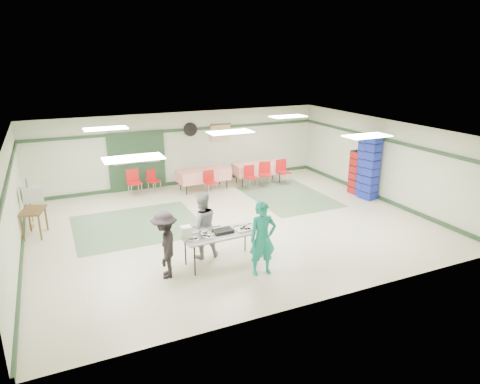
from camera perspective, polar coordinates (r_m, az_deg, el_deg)
name	(u,v)px	position (r m, az deg, el deg)	size (l,w,h in m)	color
floor	(231,224)	(12.46, -1.23, -4.24)	(11.00, 11.00, 0.00)	beige
ceiling	(230,131)	(11.71, -1.32, 8.09)	(11.00, 11.00, 0.00)	silver
wall_back	(183,148)	(16.13, -7.63, 5.77)	(11.00, 11.00, 0.00)	beige
wall_front	(324,239)	(8.31, 11.13, -6.18)	(11.00, 11.00, 0.00)	beige
wall_left	(11,207)	(11.17, -28.19, -1.73)	(9.00, 9.00, 0.00)	beige
wall_right	(383,160)	(14.98, 18.49, 4.07)	(9.00, 9.00, 0.00)	beige
trim_back	(182,130)	(15.97, -7.70, 8.21)	(11.00, 0.06, 0.10)	#203B23
baseboard_back	(184,182)	(16.42, -7.41, 1.35)	(11.00, 0.06, 0.12)	#203B23
trim_left	(8,177)	(10.98, -28.56, 1.74)	(9.00, 0.06, 0.10)	#203B23
baseboard_left	(22,257)	(11.62, -27.11, -7.72)	(9.00, 0.06, 0.12)	#203B23
trim_right	(384,139)	(14.82, 18.67, 6.68)	(9.00, 0.06, 0.10)	#203B23
baseboard_right	(378,197)	(15.30, 17.93, -0.63)	(9.00, 0.06, 0.12)	#203B23
green_patch_a	(137,225)	(12.69, -13.51, -4.33)	(3.50, 3.00, 0.01)	#5A7958
green_patch_b	(288,196)	(14.92, 6.39, -0.55)	(2.50, 3.50, 0.01)	#5A7958
double_door_left	(124,163)	(15.66, -15.24, 3.81)	(0.90, 0.06, 2.10)	gray
double_door_right	(150,160)	(15.83, -11.85, 4.20)	(0.90, 0.06, 2.10)	gray
door_frame	(137,161)	(15.72, -13.54, 3.99)	(2.00, 0.03, 2.15)	#203B23
wall_fan	(190,129)	(16.03, -6.63, 8.28)	(0.50, 0.50, 0.10)	black
scroll_banner	(221,133)	(16.47, -2.60, 7.93)	(0.80, 0.02, 0.60)	#CEB780
serving_table	(221,235)	(9.94, -2.52, -5.72)	(1.85, 0.82, 0.76)	#A9A9A4
sheet_tray_right	(246,228)	(10.14, 0.77, -4.87)	(0.52, 0.40, 0.02)	silver
sheet_tray_mid	(213,232)	(9.97, -3.63, -5.30)	(0.59, 0.45, 0.02)	silver
sheet_tray_left	(199,238)	(9.69, -5.47, -6.08)	(0.58, 0.44, 0.02)	silver
baking_pan	(223,231)	(9.92, -2.27, -5.23)	(0.45, 0.28, 0.08)	black
foam_box_stack	(186,233)	(9.61, -7.20, -5.44)	(0.22, 0.20, 0.31)	white
volunteer_teal	(263,239)	(9.44, 3.05, -6.22)	(0.61, 0.40, 1.68)	#148E7B
volunteer_grey	(202,225)	(10.25, -5.12, -4.45)	(0.79, 0.61, 1.62)	gray
volunteer_dark	(165,245)	(9.47, -9.96, -6.93)	(0.98, 0.57, 1.52)	black
dining_table_a	(258,168)	(16.29, 2.42, 3.21)	(1.88, 0.88, 0.77)	red
dining_table_b	(204,174)	(15.46, -4.88, 2.35)	(1.91, 0.92, 0.77)	red
chair_a	(265,172)	(15.81, 3.36, 2.73)	(0.53, 0.53, 0.92)	red
chair_b	(250,175)	(15.56, 1.39, 2.34)	(0.41, 0.41, 0.85)	red
chair_c	(282,169)	(16.16, 5.67, 3.04)	(0.45, 0.45, 0.94)	red
chair_d	(210,180)	(14.96, -4.06, 1.63)	(0.42, 0.42, 0.84)	red
chair_loose_a	(153,179)	(15.45, -11.56, 1.76)	(0.50, 0.50, 0.81)	red
chair_loose_b	(134,180)	(15.13, -13.99, 1.57)	(0.49, 0.49, 0.94)	red
crate_stack_blue_a	(365,166)	(15.13, 16.29, 3.33)	(0.41, 0.41, 2.15)	#192C9B
crate_stack_red	(357,172)	(15.50, 15.27, 2.55)	(0.39, 0.39, 1.52)	maroon
crate_stack_blue_b	(371,168)	(14.89, 17.10, 3.14)	(0.42, 0.42, 2.20)	#192C9B
printer_table	(33,214)	(12.70, -25.87, -2.63)	(0.73, 0.94, 0.74)	brown
office_printer	(32,194)	(13.37, -26.04, -0.23)	(0.52, 0.46, 0.41)	#AEAFAA
broom	(30,202)	(13.42, -26.25, -1.17)	(0.03, 0.03, 1.42)	brown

